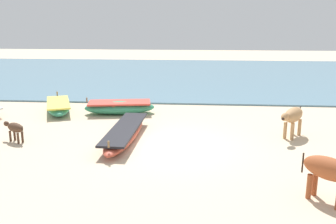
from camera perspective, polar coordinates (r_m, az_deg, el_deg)
ground at (r=11.98m, az=0.35°, el=-5.34°), size 80.00×80.00×0.00m
sea_water at (r=27.64m, az=2.79°, el=5.86°), size 60.00×20.00×0.08m
fishing_boat_3 at (r=12.69m, az=-6.69°, el=-3.19°), size 1.02×4.57×0.63m
fishing_boat_4 at (r=17.03m, az=-16.69°, el=0.84°), size 2.06×3.23×0.67m
fishing_boat_6 at (r=16.14m, az=-7.54°, el=0.76°), size 3.18×1.59×0.75m
cow_adult_tan at (r=13.37m, az=18.86°, el=-0.63°), size 1.17×1.48×1.06m
calf_far_dark at (r=13.28m, az=-22.75°, el=-2.33°), size 0.97×0.67×0.67m
cow_second_adult_rust at (r=8.89m, az=24.06°, el=-8.41°), size 1.35×1.37×1.07m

